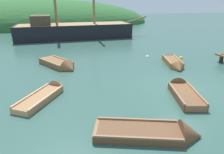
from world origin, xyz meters
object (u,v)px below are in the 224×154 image
at_px(rowboat_near_dock, 157,134).
at_px(rowboat_center, 60,65).
at_px(rowboat_outer_right, 47,95).
at_px(buoy_yellow, 181,58).
at_px(rowboat_outer_left, 174,64).
at_px(buoy_white, 147,57).
at_px(rowboat_portside, 182,92).
at_px(sailing_ship, 74,33).

xyz_separation_m(rowboat_near_dock, rowboat_center, (-2.94, 9.06, 0.05)).
relative_size(rowboat_outer_right, buoy_yellow, 9.66).
bearing_deg(rowboat_outer_left, buoy_yellow, 149.54).
bearing_deg(rowboat_near_dock, rowboat_center, 128.21).
bearing_deg(buoy_white, rowboat_near_dock, -113.84).
distance_m(buoy_white, buoy_yellow, 2.77).
relative_size(rowboat_portside, rowboat_outer_right, 1.01).
bearing_deg(rowboat_outer_left, buoy_white, -146.62).
distance_m(sailing_ship, rowboat_portside, 18.34).
bearing_deg(rowboat_portside, rowboat_outer_left, -11.89).
xyz_separation_m(buoy_white, buoy_yellow, (2.52, -1.15, 0.00)).
distance_m(rowboat_near_dock, buoy_white, 10.68).
xyz_separation_m(rowboat_outer_right, buoy_white, (8.14, 5.37, -0.08)).
relative_size(rowboat_center, rowboat_portside, 1.09).
bearing_deg(rowboat_outer_right, rowboat_portside, -70.28).
bearing_deg(buoy_yellow, rowboat_outer_right, -158.41).
distance_m(sailing_ship, buoy_white, 12.03).
relative_size(rowboat_center, buoy_white, 11.97).
distance_m(rowboat_near_dock, rowboat_outer_right, 5.83).
height_order(rowboat_near_dock, buoy_yellow, rowboat_near_dock).
bearing_deg(rowboat_near_dock, rowboat_outer_right, 151.24).
bearing_deg(sailing_ship, rowboat_outer_right, -100.05).
xyz_separation_m(rowboat_outer_left, rowboat_outer_right, (-8.97, -2.64, -0.04)).
bearing_deg(sailing_ship, buoy_white, -64.46).
bearing_deg(rowboat_center, rowboat_outer_right, -41.06).
height_order(rowboat_outer_left, buoy_yellow, rowboat_outer_left).
bearing_deg(buoy_white, rowboat_center, -174.40).
bearing_deg(rowboat_near_dock, sailing_ship, 112.21).
xyz_separation_m(rowboat_center, buoy_yellow, (9.78, -0.44, -0.13)).
distance_m(rowboat_near_dock, buoy_yellow, 11.00).
xyz_separation_m(rowboat_near_dock, rowboat_portside, (2.86, 2.70, 0.03)).
relative_size(sailing_ship, rowboat_portside, 4.98).
height_order(sailing_ship, buoy_white, sailing_ship).
height_order(rowboat_center, rowboat_portside, rowboat_center).
xyz_separation_m(rowboat_outer_left, buoy_white, (-0.83, 2.73, -0.12)).
bearing_deg(sailing_ship, buoy_yellow, -57.17).
bearing_deg(buoy_white, buoy_yellow, -24.52).
distance_m(rowboat_center, buoy_white, 7.29).
height_order(rowboat_portside, buoy_yellow, rowboat_portside).
bearing_deg(rowboat_center, rowboat_outer_left, 45.70).
height_order(rowboat_near_dock, buoy_white, rowboat_near_dock).
bearing_deg(buoy_yellow, rowboat_portside, -123.86).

